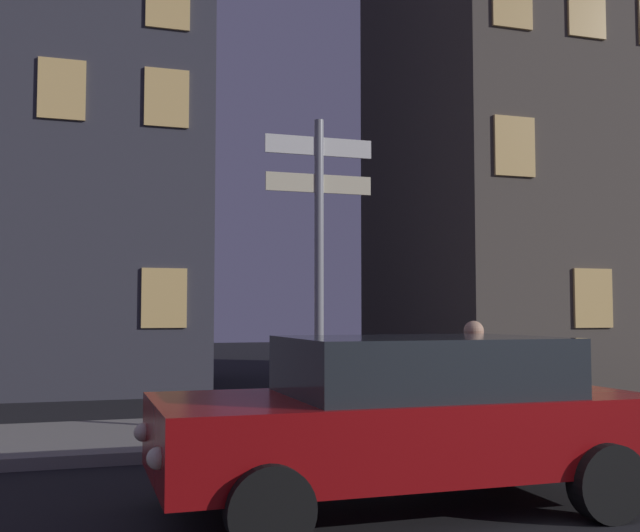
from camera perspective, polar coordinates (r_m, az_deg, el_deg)
sidewalk_kerb at (r=10.92m, az=1.05°, el=-12.10°), size 40.00×2.79×0.14m
signpost at (r=9.86m, az=-0.07°, el=1.47°), size 1.45×0.12×4.08m
car_near_right at (r=6.82m, az=6.48°, el=-11.04°), size 4.37×2.05×1.48m
cyclist at (r=8.64m, az=11.79°, el=-9.76°), size 1.82×0.35×1.61m
building_left_block at (r=19.63m, az=-21.53°, el=14.29°), size 8.12×6.28×15.26m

